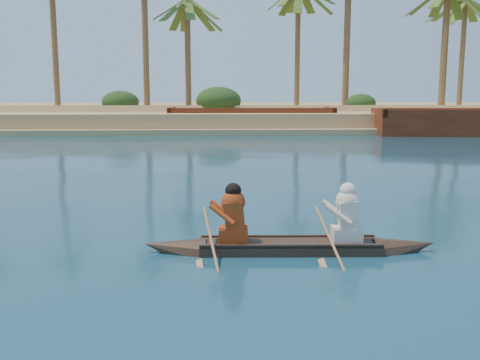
{
  "coord_description": "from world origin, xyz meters",
  "views": [
    {
      "loc": [
        0.7,
        -11.44,
        2.58
      ],
      "look_at": [
        1.21,
        -1.34,
        0.95
      ],
      "focal_mm": 40.0,
      "sensor_mm": 36.0,
      "label": 1
    }
  ],
  "objects": [
    {
      "name": "ground",
      "position": [
        0.0,
        0.0,
        0.0
      ],
      "size": [
        160.0,
        160.0,
        0.0
      ],
      "primitive_type": "plane",
      "color": "#0A3246",
      "rests_on": "ground"
    },
    {
      "name": "sandy_embankment",
      "position": [
        0.0,
        46.89,
        0.53
      ],
      "size": [
        150.0,
        51.0,
        1.5
      ],
      "color": "tan",
      "rests_on": "ground"
    },
    {
      "name": "palm_grove",
      "position": [
        0.0,
        35.0,
        8.0
      ],
      "size": [
        110.0,
        14.0,
        16.0
      ],
      "primitive_type": null,
      "color": "#3E5E21",
      "rests_on": "ground"
    },
    {
      "name": "shrub_cluster",
      "position": [
        0.0,
        31.5,
        1.2
      ],
      "size": [
        100.0,
        6.0,
        2.4
      ],
      "primitive_type": null,
      "color": "#163412",
      "rests_on": "ground"
    },
    {
      "name": "canoe",
      "position": [
        1.95,
        -2.95,
        0.26
      ],
      "size": [
        4.84,
        0.82,
        1.33
      ],
      "rotation": [
        0.0,
        0.0,
        -0.04
      ],
      "color": "#38291E",
      "rests_on": "ground"
    },
    {
      "name": "barge_mid",
      "position": [
        3.41,
        27.0,
        0.68
      ],
      "size": [
        11.71,
        4.18,
        1.93
      ],
      "rotation": [
        0.0,
        0.0,
        -0.03
      ],
      "color": "maroon",
      "rests_on": "ground"
    },
    {
      "name": "barge_right",
      "position": [
        17.03,
        22.0,
        0.68
      ],
      "size": [
        12.06,
        5.15,
        1.95
      ],
      "rotation": [
        0.0,
        0.0,
        -0.11
      ],
      "color": "maroon",
      "rests_on": "ground"
    }
  ]
}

